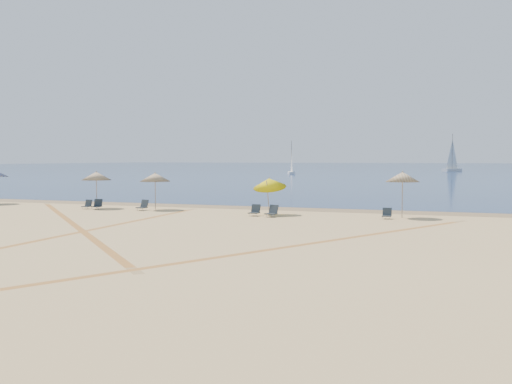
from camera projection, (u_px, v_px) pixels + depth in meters
ground at (14, 277)px, 16.39m from camera, size 160.00×160.00×0.00m
ocean at (435, 167)px, 227.75m from camera, size 500.00×500.00×0.00m
wet_sand at (276, 208)px, 38.94m from camera, size 500.00×500.00×0.00m
umbrella_1 at (96, 176)px, 38.81m from camera, size 1.98×1.98×2.49m
umbrella_2 at (155, 177)px, 37.78m from camera, size 1.99×1.99×2.44m
umbrella_3 at (269, 183)px, 34.41m from camera, size 1.95×2.03×2.41m
umbrella_4 at (403, 177)px, 32.54m from camera, size 1.88×1.88×2.63m
chair_1 at (87, 205)px, 38.54m from camera, size 0.50×0.58×0.60m
chair_2 at (98, 205)px, 38.34m from camera, size 0.68×0.75×0.65m
chair_3 at (143, 206)px, 37.42m from camera, size 0.69×0.76×0.67m
chair_4 at (255, 211)px, 33.83m from camera, size 0.59×0.68×0.66m
chair_5 at (272, 212)px, 33.20m from camera, size 0.73×0.80×0.68m
chair_6 at (387, 214)px, 32.15m from camera, size 0.52×0.60×0.60m
sailboat_0 at (452, 160)px, 149.29m from camera, size 4.87×6.31×9.60m
sailboat_1 at (292, 164)px, 124.36m from camera, size 2.86×4.87×7.08m
tire_tracks at (122, 235)px, 25.30m from camera, size 51.54×44.38×0.00m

